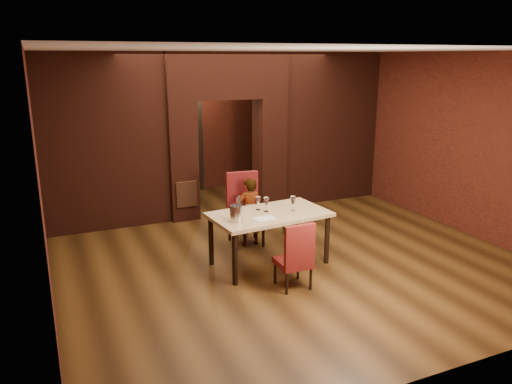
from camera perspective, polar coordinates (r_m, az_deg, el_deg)
floor at (r=8.64m, az=1.51°, el=-5.86°), size 8.00×8.00×0.00m
ceiling at (r=8.06m, az=1.68°, el=15.88°), size 7.00×8.00×0.04m
wall_back at (r=11.89m, az=-6.83°, el=7.85°), size 7.00×0.04×3.20m
wall_front at (r=5.01m, az=21.76°, el=-3.45°), size 7.00×0.04×3.20m
wall_left at (r=7.42m, az=-23.62°, el=2.22°), size 0.04×8.00×3.20m
wall_right at (r=10.19m, az=19.75°, el=5.84°), size 0.04×8.00×3.20m
pillar_left at (r=9.80m, az=-8.55°, el=3.55°), size 0.55×0.55×2.30m
pillar_right at (r=10.46m, az=1.55°, el=4.45°), size 0.55×0.55×2.30m
lintel at (r=9.90m, az=-3.49°, el=13.14°), size 2.45×0.55×0.90m
wing_wall_left at (r=9.45m, az=-16.96°, el=5.40°), size 2.28×0.35×3.20m
wing_wall_right at (r=11.06m, az=8.24°, el=7.25°), size 2.28×0.35×3.20m
vent_panel at (r=9.67m, az=-7.94°, el=-0.25°), size 0.40×0.03×0.50m
rear_door at (r=11.80m, az=-8.51°, el=5.04°), size 0.90×0.08×2.10m
rear_door_frame at (r=11.77m, az=-8.46°, el=5.01°), size 1.02×0.04×2.22m
dining_table at (r=7.68m, az=1.52°, el=-5.33°), size 1.84×1.14×0.83m
chair_far at (r=8.43m, az=-1.15°, el=-2.03°), size 0.61×0.61×1.21m
chair_near at (r=6.92m, az=4.26°, el=-7.11°), size 0.44×0.44×0.96m
person_seated at (r=8.38m, az=-0.76°, el=-2.29°), size 0.43×0.29×1.17m
wine_glass_a at (r=7.65m, az=0.24°, el=-1.30°), size 0.09×0.09×0.21m
wine_glass_b at (r=7.57m, az=1.18°, el=-1.44°), size 0.09×0.09×0.22m
wine_glass_c at (r=7.63m, az=4.23°, el=-1.32°), size 0.09×0.09×0.23m
tasting_sheet at (r=7.28m, az=0.99°, el=-3.03°), size 0.30×0.22×0.00m
wine_bucket at (r=7.13m, az=-2.26°, el=-2.45°), size 0.19×0.19×0.24m
water_bottle at (r=7.53m, az=-1.98°, el=-1.37°), size 0.06×0.06×0.26m
potted_plant at (r=9.06m, az=3.76°, el=-3.36°), size 0.51×0.48×0.45m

